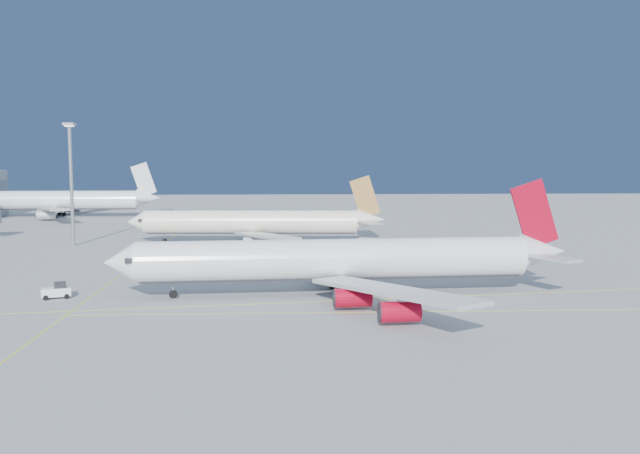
{
  "coord_description": "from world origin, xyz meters",
  "views": [
    {
      "loc": [
        -11.22,
        -105.94,
        21.05
      ],
      "look_at": [
        -5.14,
        27.38,
        7.0
      ],
      "focal_mm": 40.0,
      "sensor_mm": 36.0,
      "label": 1
    }
  ],
  "objects_px": {
    "airliner_virgin": "(344,260)",
    "airliner_third": "(58,200)",
    "airliner_etihad": "(257,222)",
    "pushback_tug": "(57,291)",
    "light_mast": "(71,174)"
  },
  "relations": [
    {
      "from": "airliner_virgin",
      "to": "light_mast",
      "type": "relative_size",
      "value": 2.52
    },
    {
      "from": "airliner_third",
      "to": "airliner_etihad",
      "type": "bearing_deg",
      "value": -46.03
    },
    {
      "from": "airliner_etihad",
      "to": "pushback_tug",
      "type": "relative_size",
      "value": 13.4
    },
    {
      "from": "airliner_etihad",
      "to": "light_mast",
      "type": "bearing_deg",
      "value": -172.04
    },
    {
      "from": "airliner_third",
      "to": "pushback_tug",
      "type": "height_order",
      "value": "airliner_third"
    },
    {
      "from": "airliner_virgin",
      "to": "airliner_third",
      "type": "bearing_deg",
      "value": 118.48
    },
    {
      "from": "airliner_etihad",
      "to": "pushback_tug",
      "type": "height_order",
      "value": "airliner_etihad"
    },
    {
      "from": "airliner_virgin",
      "to": "airliner_third",
      "type": "distance_m",
      "value": 154.87
    },
    {
      "from": "airliner_virgin",
      "to": "pushback_tug",
      "type": "bearing_deg",
      "value": 177.46
    },
    {
      "from": "airliner_third",
      "to": "pushback_tug",
      "type": "bearing_deg",
      "value": -72.8
    },
    {
      "from": "airliner_virgin",
      "to": "pushback_tug",
      "type": "height_order",
      "value": "airliner_virgin"
    },
    {
      "from": "light_mast",
      "to": "airliner_third",
      "type": "bearing_deg",
      "value": 109.72
    },
    {
      "from": "airliner_etihad",
      "to": "pushback_tug",
      "type": "distance_m",
      "value": 67.67
    },
    {
      "from": "airliner_virgin",
      "to": "light_mast",
      "type": "bearing_deg",
      "value": 130.67
    },
    {
      "from": "pushback_tug",
      "to": "light_mast",
      "type": "xyz_separation_m",
      "value": [
        -14.84,
        58.49,
        15.19
      ]
    }
  ]
}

